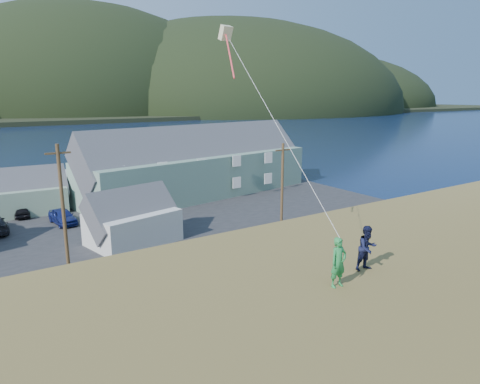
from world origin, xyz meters
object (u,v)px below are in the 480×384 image
Objects in this scene: shed_white at (132,218)px; shed_palegreen_far at (21,193)px; lodge at (199,163)px; kite_flyer_green at (338,262)px; kite_flyer_navy at (367,248)px.

shed_palegreen_far reaches higher than shed_white.
lodge reaches higher than shed_palegreen_far.
lodge is 19.60m from shed_white.
kite_flyer_green is (-2.55, -26.95, 5.64)m from shed_white.
kite_flyer_green is at bearing -107.94° from shed_white.
shed_palegreen_far is at bearing 97.02° from kite_flyer_green.
shed_palegreen_far is at bearing 104.24° from kite_flyer_navy.
shed_white is at bearing 85.79° from kite_flyer_green.
shed_white is at bearing -63.90° from shed_palegreen_far.
shed_white is at bearing -144.50° from lodge.
kite_flyer_navy is at bearing -78.73° from shed_palegreen_far.
lodge is at bearing 69.12° from kite_flyer_green.
kite_flyer_navy is at bearing -119.00° from lodge.
kite_flyer_navy is (-0.75, -26.55, 5.62)m from shed_white.
kite_flyer_green is 1.84m from kite_flyer_navy.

